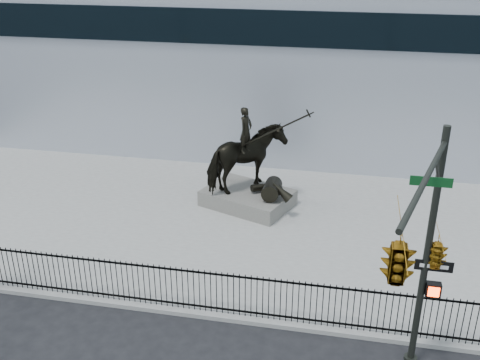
# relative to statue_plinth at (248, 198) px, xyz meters

# --- Properties ---
(ground) EXTENTS (120.00, 120.00, 0.00)m
(ground) POSITION_rel_statue_plinth_xyz_m (-0.81, -8.76, -0.48)
(ground) COLOR black
(ground) RESTS_ON ground
(plaza) EXTENTS (30.00, 12.00, 0.15)m
(plaza) POSITION_rel_statue_plinth_xyz_m (-0.81, -1.76, -0.41)
(plaza) COLOR gray
(plaza) RESTS_ON ground
(building) EXTENTS (44.00, 14.00, 9.00)m
(building) POSITION_rel_statue_plinth_xyz_m (-0.81, 11.24, 4.02)
(building) COLOR #B4BAC4
(building) RESTS_ON ground
(picket_fence) EXTENTS (22.10, 0.10, 1.50)m
(picket_fence) POSITION_rel_statue_plinth_xyz_m (-0.81, -7.51, 0.42)
(picket_fence) COLOR black
(picket_fence) RESTS_ON plaza
(statue_plinth) EXTENTS (4.21, 3.56, 0.67)m
(statue_plinth) POSITION_rel_statue_plinth_xyz_m (0.00, 0.00, 0.00)
(statue_plinth) COLOR #5B5953
(statue_plinth) RESTS_ON plaza
(equestrian_statue) EXTENTS (4.30, 3.50, 3.88)m
(equestrian_statue) POSITION_rel_statue_plinth_xyz_m (0.06, -0.02, 1.74)
(equestrian_statue) COLOR black
(equestrian_statue) RESTS_ON statue_plinth
(traffic_signal_right) EXTENTS (2.17, 6.86, 7.00)m
(traffic_signal_right) POSITION_rel_statue_plinth_xyz_m (5.66, -10.77, 4.37)
(traffic_signal_right) COLOR black
(traffic_signal_right) RESTS_ON ground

